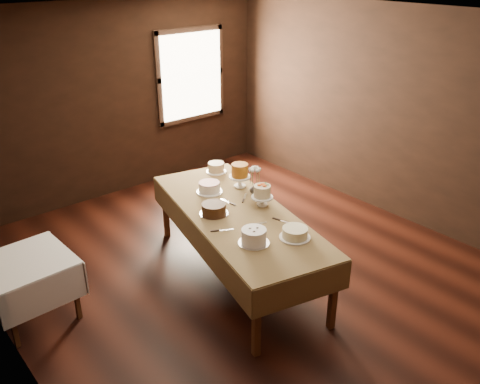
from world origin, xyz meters
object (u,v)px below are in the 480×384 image
object	(u,v)px
cake_swirl	(254,237)
cake_server_e	(227,230)
cake_server_d	(245,196)
cake_speckled	(216,168)
cake_flowers	(262,196)
cake_cream	(295,233)
flower_vase	(255,189)
cake_caramel	(240,177)
display_table	(237,217)
cake_server_b	(287,222)
side_table	(27,267)
cake_chocolate	(214,209)
cake_lattice	(209,188)
cake_server_c	(225,201)
cake_server_a	(260,223)

from	to	relation	value
cake_swirl	cake_server_e	bearing A→B (deg)	95.59
cake_swirl	cake_server_d	xyz separation A→B (m)	(0.61, 0.85, -0.07)
cake_speckled	cake_flowers	size ratio (longest dim) A/B	1.05
cake_cream	flower_vase	bearing A→B (deg)	69.93
cake_caramel	cake_server_e	size ratio (longest dim) A/B	1.25
cake_flowers	cake_server_d	distance (m)	0.31
cake_flowers	flower_vase	distance (m)	0.31
display_table	cake_server_e	size ratio (longest dim) A/B	11.60
cake_server_e	cake_server_b	bearing A→B (deg)	1.48
side_table	cake_caramel	bearing A→B (deg)	-5.96
cake_chocolate	cake_flowers	bearing A→B (deg)	-17.48
display_table	cake_caramel	world-z (taller)	cake_caramel
cake_cream	cake_server_e	xyz separation A→B (m)	(-0.41, 0.55, -0.05)
side_table	cake_caramel	world-z (taller)	cake_caramel
cake_lattice	cake_swirl	size ratio (longest dim) A/B	1.01
cake_server_d	flower_vase	bearing A→B (deg)	-45.16
display_table	cake_cream	distance (m)	0.80
cake_caramel	cake_speckled	bearing A→B (deg)	83.83
side_table	cake_server_d	xyz separation A→B (m)	(2.33, -0.51, 0.22)
side_table	cake_cream	size ratio (longest dim) A/B	2.59
side_table	cake_speckled	world-z (taller)	cake_speckled
cake_caramel	cake_server_e	world-z (taller)	cake_caramel
display_table	cake_server_b	size ratio (longest dim) A/B	11.60
cake_flowers	flower_vase	xyz separation A→B (m)	(0.14, 0.28, -0.05)
cake_server_e	cake_server_c	bearing A→B (deg)	79.50
cake_server_e	flower_vase	distance (m)	0.91
cake_server_b	cake_server_c	size ratio (longest dim) A/B	1.00
cake_cream	cake_server_e	bearing A→B (deg)	127.05
cake_server_a	cake_caramel	bearing A→B (deg)	82.44
cake_lattice	cake_server_c	distance (m)	0.31
cake_flowers	cake_lattice	bearing A→B (deg)	110.34
side_table	cake_swirl	bearing A→B (deg)	-38.15
side_table	cake_caramel	xyz separation A→B (m)	(2.47, -0.26, 0.35)
cake_server_a	cake_chocolate	bearing A→B (deg)	136.40
cake_server_b	cake_server_c	distance (m)	0.82
cake_lattice	cake_chocolate	size ratio (longest dim) A/B	0.96
cake_lattice	cake_cream	distance (m)	1.38
cake_lattice	flower_vase	distance (m)	0.53
display_table	cake_speckled	size ratio (longest dim) A/B	10.67
cake_server_b	cake_server_c	bearing A→B (deg)	174.52
cake_lattice	cake_server_e	xyz separation A→B (m)	(-0.41, -0.83, -0.05)
display_table	flower_vase	size ratio (longest dim) A/B	22.45
cake_speckled	flower_vase	size ratio (longest dim) A/B	2.10
flower_vase	cake_speckled	bearing A→B (deg)	86.14
side_table	cake_cream	distance (m)	2.61
cake_swirl	cake_server_a	distance (m)	0.41
cake_swirl	cake_server_d	bearing A→B (deg)	54.26
cake_server_c	cake_server_e	distance (m)	0.66
cake_lattice	cake_server_c	bearing A→B (deg)	-91.12
cake_speckled	cake_server_d	world-z (taller)	cake_speckled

